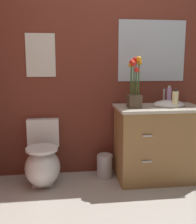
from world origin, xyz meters
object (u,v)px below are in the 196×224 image
(toilet, at_px, (43,162))
(trash_bin, at_px, (105,166))
(wall_mirror, at_px, (152,51))
(vanity_cabinet, at_px, (157,142))
(lotion_bottle, at_px, (169,96))
(soap_bottle, at_px, (175,99))
(wall_poster, at_px, (41,55))
(flower_vase, at_px, (135,88))

(toilet, relative_size, trash_bin, 2.54)
(trash_bin, distance_m, wall_mirror, 1.45)
(vanity_cabinet, distance_m, lotion_bottle, 0.54)
(vanity_cabinet, distance_m, wall_mirror, 1.06)
(vanity_cabinet, relative_size, trash_bin, 3.75)
(soap_bottle, relative_size, wall_mirror, 0.25)
(trash_bin, xyz_separation_m, wall_poster, (-0.70, 0.19, 1.26))
(vanity_cabinet, bearing_deg, wall_poster, 167.11)
(wall_mirror, bearing_deg, flower_vase, -129.99)
(vanity_cabinet, distance_m, trash_bin, 0.66)
(lotion_bottle, xyz_separation_m, trash_bin, (-0.73, 0.03, -0.81))
(toilet, relative_size, soap_bottle, 3.44)
(soap_bottle, distance_m, wall_mirror, 0.66)
(flower_vase, xyz_separation_m, wall_poster, (-0.99, 0.34, 0.35))
(vanity_cabinet, distance_m, flower_vase, 0.69)
(flower_vase, height_order, wall_mirror, wall_mirror)
(soap_bottle, bearing_deg, wall_poster, 164.81)
(trash_bin, bearing_deg, flower_vase, -28.18)
(lotion_bottle, bearing_deg, flower_vase, -163.31)
(vanity_cabinet, xyz_separation_m, lotion_bottle, (0.15, 0.08, 0.51))
(lotion_bottle, distance_m, wall_mirror, 0.57)
(trash_bin, xyz_separation_m, wall_mirror, (0.58, 0.19, 1.31))
(toilet, xyz_separation_m, wall_poster, (-0.00, 0.27, 1.15))
(soap_bottle, xyz_separation_m, wall_poster, (-1.43, 0.39, 0.47))
(soap_bottle, bearing_deg, lotion_bottle, 90.13)
(soap_bottle, bearing_deg, vanity_cabinet, 147.18)
(vanity_cabinet, height_order, wall_poster, wall_poster)
(vanity_cabinet, height_order, wall_mirror, wall_mirror)
(flower_vase, distance_m, trash_bin, 0.97)
(soap_bottle, height_order, wall_poster, wall_poster)
(flower_vase, bearing_deg, toilet, 175.62)
(soap_bottle, distance_m, trash_bin, 1.10)
(vanity_cabinet, relative_size, lotion_bottle, 4.59)
(vanity_cabinet, bearing_deg, wall_mirror, 90.54)
(soap_bottle, xyz_separation_m, lotion_bottle, (-0.00, 0.18, 0.01))
(toilet, bearing_deg, trash_bin, 6.65)
(flower_vase, relative_size, wall_poster, 1.14)
(toilet, bearing_deg, flower_vase, -4.38)
(lotion_bottle, relative_size, wall_mirror, 0.28)
(toilet, relative_size, vanity_cabinet, 0.68)
(vanity_cabinet, height_order, flower_vase, flower_vase)
(toilet, height_order, wall_poster, wall_poster)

